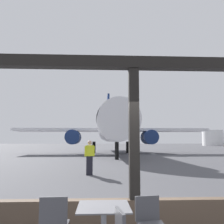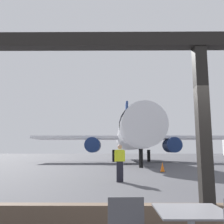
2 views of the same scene
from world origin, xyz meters
name	(u,v)px [view 2 (image 2 of 2)]	position (x,y,z in m)	size (l,w,h in m)	color
ground_plane	(123,160)	(0.00, 40.00, 0.00)	(220.00, 220.00, 0.00)	#4C4C51
window_frame	(205,162)	(0.00, 0.00, 1.24)	(8.91, 0.24, 3.44)	brown
airplane	(132,135)	(0.90, 29.44, 3.50)	(26.09, 29.89, 10.40)	silver
ground_crew_worker	(120,162)	(-1.20, 7.98, 0.90)	(0.51, 0.33, 1.74)	black
traffic_cone	(162,167)	(1.89, 13.68, 0.33)	(0.36, 0.36, 0.69)	orange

